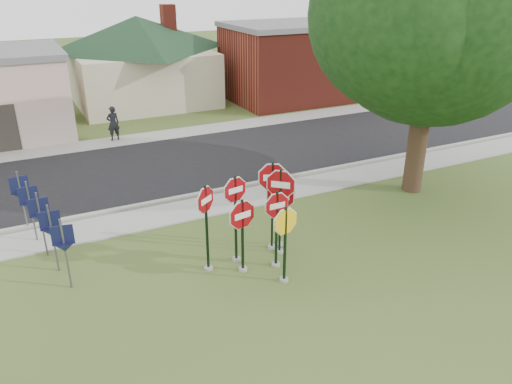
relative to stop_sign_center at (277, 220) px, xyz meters
name	(u,v)px	position (x,y,z in m)	size (l,w,h in m)	color
ground	(284,288)	(-0.32, -1.05, -1.44)	(120.00, 120.00, 0.00)	#39511E
sidewalk_near	(208,206)	(-0.32, 4.45, -1.41)	(60.00, 1.60, 0.06)	gray
road	(170,166)	(-0.32, 8.95, -1.42)	(60.00, 7.00, 0.04)	black
sidewalk_far	(144,138)	(-0.32, 13.25, -1.41)	(60.00, 1.60, 0.06)	gray
curb	(198,195)	(-0.32, 5.45, -1.37)	(60.00, 0.20, 0.14)	gray
stop_sign_center	(277,220)	(0.00, 0.00, 0.00)	(1.00, 0.24, 2.38)	gray
stop_sign_yellow	(285,236)	(-0.17, -0.77, -0.07)	(1.01, 0.24, 2.29)	gray
stop_sign_left	(242,226)	(-0.94, 0.19, -0.07)	(1.10, 0.24, 2.27)	gray
stop_sign_right	(281,198)	(0.44, 0.59, 0.31)	(0.87, 0.80, 2.76)	gray
stop_sign_back_right	(273,192)	(0.36, 0.92, 0.39)	(1.07, 0.47, 2.87)	gray
stop_sign_back_left	(235,208)	(-0.88, 0.74, 0.23)	(0.98, 0.24, 2.71)	gray
stop_sign_far_right	(280,205)	(0.64, 0.97, -0.10)	(0.93, 0.73, 2.22)	gray
stop_sign_far_left	(206,217)	(-1.77, 0.67, 0.18)	(0.83, 0.61, 2.63)	gray
route_sign_row	(41,218)	(-5.72, 3.45, -0.22)	(1.43, 4.63, 2.00)	#59595E
building_house	(138,43)	(1.69, 20.95, 2.20)	(11.60, 11.60, 6.20)	#BBB194
building_brick	(307,60)	(11.68, 17.45, 0.96)	(10.20, 6.20, 4.75)	maroon
oak_tree	(437,3)	(7.18, 2.45, 5.22)	(11.72, 11.12, 10.74)	#312215
pedestrian	(113,123)	(-1.67, 13.50, -0.55)	(0.61, 0.40, 1.67)	black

